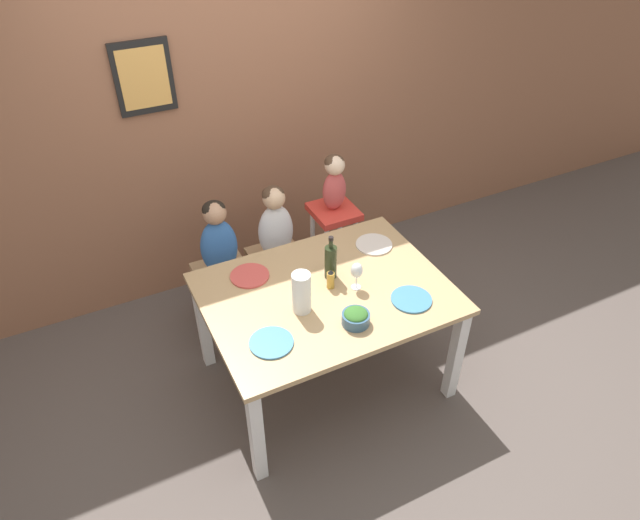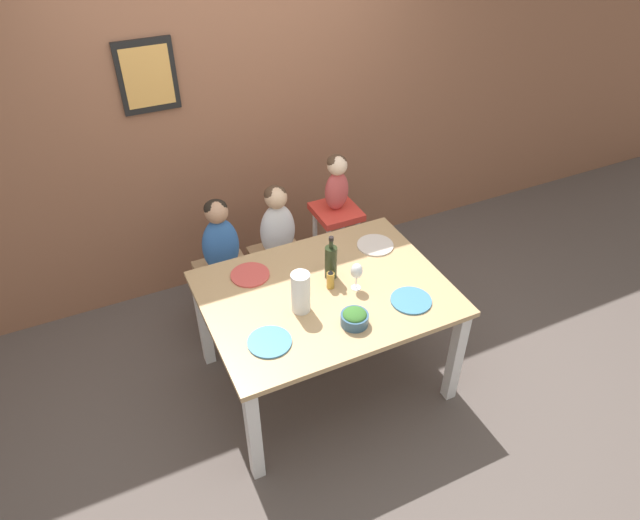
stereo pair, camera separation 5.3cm
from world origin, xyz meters
TOP-DOWN VIEW (x-y plane):
  - ground_plane at (0.00, 0.00)m, footprint 14.00×14.00m
  - wall_back at (-0.00, 1.40)m, footprint 10.00×0.09m
  - dining_table at (0.00, 0.00)m, footprint 1.45×1.09m
  - chair_far_left at (-0.41, 0.82)m, footprint 0.37×0.40m
  - chair_far_center at (0.01, 0.82)m, footprint 0.37×0.40m
  - chair_right_highchair at (0.48, 0.82)m, footprint 0.32×0.34m
  - person_child_left at (-0.41, 0.82)m, footprint 0.26×0.16m
  - person_child_center at (0.01, 0.82)m, footprint 0.26×0.16m
  - person_baby_right at (0.48, 0.82)m, footprint 0.18×0.15m
  - wine_bottle at (0.09, 0.11)m, footprint 0.08×0.08m
  - paper_towel_roll at (-0.20, -0.08)m, footprint 0.11×0.11m
  - wine_glass_near at (0.18, -0.05)m, footprint 0.07×0.07m
  - salad_bowl_large at (0.02, -0.32)m, footprint 0.16×0.16m
  - dinner_plate_front_left at (-0.46, -0.25)m, footprint 0.24×0.24m
  - dinner_plate_back_left at (-0.36, 0.33)m, footprint 0.24×0.24m
  - dinner_plate_back_right at (0.50, 0.27)m, footprint 0.24×0.24m
  - dinner_plate_front_right at (0.41, -0.30)m, footprint 0.24×0.24m
  - condiment_bottle_hot_sauce at (0.04, 0.02)m, footprint 0.05×0.05m

SIDE VIEW (x-z plane):
  - ground_plane at x=0.00m, z-range 0.00..0.00m
  - chair_far_left at x=-0.41m, z-range 0.16..0.64m
  - chair_far_center at x=0.01m, z-range 0.16..0.64m
  - chair_right_highchair at x=0.48m, z-range 0.20..0.95m
  - dining_table at x=0.00m, z-range 0.29..1.06m
  - person_child_left at x=-0.41m, z-range 0.49..1.06m
  - person_child_center at x=0.01m, z-range 0.49..1.06m
  - dinner_plate_front_left at x=-0.46m, z-range 0.77..0.78m
  - dinner_plate_back_left at x=-0.36m, z-range 0.77..0.78m
  - dinner_plate_back_right at x=0.50m, z-range 0.77..0.78m
  - dinner_plate_front_right at x=0.41m, z-range 0.77..0.78m
  - salad_bowl_large at x=0.02m, z-range 0.77..0.86m
  - condiment_bottle_hot_sauce at x=0.04m, z-range 0.77..0.90m
  - wine_bottle at x=0.09m, z-range 0.74..1.04m
  - wine_glass_near at x=0.18m, z-range 0.81..0.99m
  - paper_towel_roll at x=-0.20m, z-range 0.77..1.03m
  - person_baby_right at x=0.48m, z-range 0.78..1.21m
  - wall_back at x=0.00m, z-range 0.00..2.70m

